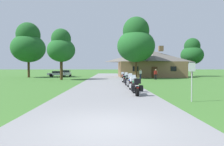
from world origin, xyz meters
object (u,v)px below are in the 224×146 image
at_px(bystander_red_shirt_by_tree, 156,74).
at_px(tree_left_far, 28,44).
at_px(parked_white_sedan_far_left, 58,74).
at_px(metal_signpost_roadside, 192,77).
at_px(motorcycle_silver_third_in_row, 131,82).
at_px(bystander_white_shirt_beside_signpost, 141,73).
at_px(motorcycle_red_fifth_in_row, 126,79).
at_px(tree_by_lodge_front, 136,42).
at_px(motorcycle_green_fourth_in_row, 127,81).
at_px(motorcycle_green_nearest_to_camera, 136,87).
at_px(tree_left_near, 61,47).
at_px(motorcycle_red_farthest_in_row, 124,78).
at_px(parked_white_suv_far_left, 66,73).
at_px(tree_right_of_lodge, 192,53).
at_px(bystander_tan_shirt_near_lodge, 156,73).
at_px(motorcycle_blue_second_in_row, 132,84).

height_order(bystander_red_shirt_by_tree, tree_left_far, tree_left_far).
bearing_deg(parked_white_sedan_far_left, metal_signpost_roadside, -159.87).
relative_size(motorcycle_silver_third_in_row, bystander_white_shirt_beside_signpost, 1.25).
bearing_deg(motorcycle_red_fifth_in_row, tree_by_lodge_front, 83.46).
bearing_deg(tree_left_far, motorcycle_green_fourth_in_row, -47.74).
relative_size(metal_signpost_roadside, tree_by_lodge_front, 0.20).
height_order(motorcycle_green_nearest_to_camera, tree_left_near, tree_left_near).
height_order(motorcycle_red_fifth_in_row, tree_left_far, tree_left_far).
bearing_deg(motorcycle_red_farthest_in_row, bystander_white_shirt_beside_signpost, 65.43).
xyz_separation_m(motorcycle_green_fourth_in_row, tree_left_far, (-17.69, 19.47, 5.97)).
relative_size(bystander_white_shirt_beside_signpost, parked_white_suv_far_left, 0.35).
bearing_deg(metal_signpost_roadside, motorcycle_green_fourth_in_row, 107.71).
bearing_deg(tree_right_of_lodge, bystander_tan_shirt_near_lodge, -140.04).
xyz_separation_m(tree_by_lodge_front, tree_left_near, (-12.26, -3.32, -1.32)).
bearing_deg(bystander_tan_shirt_near_lodge, tree_left_near, -7.27).
bearing_deg(parked_white_sedan_far_left, bystander_red_shirt_by_tree, -128.68).
xyz_separation_m(tree_by_lodge_front, tree_right_of_lodge, (14.01, 9.04, -1.13)).
bearing_deg(tree_right_of_lodge, motorcycle_blue_second_in_row, -121.68).
bearing_deg(tree_left_far, bystander_white_shirt_beside_signpost, -12.72).
bearing_deg(motorcycle_silver_third_in_row, bystander_tan_shirt_near_lodge, 73.79).
xyz_separation_m(motorcycle_red_fifth_in_row, metal_signpost_roadside, (2.58, -10.59, 0.73)).
bearing_deg(motorcycle_green_fourth_in_row, bystander_red_shirt_by_tree, 61.35).
height_order(bystander_red_shirt_by_tree, parked_white_suv_far_left, bystander_red_shirt_by_tree).
relative_size(motorcycle_green_nearest_to_camera, motorcycle_blue_second_in_row, 1.00).
relative_size(motorcycle_silver_third_in_row, motorcycle_red_farthest_in_row, 1.00).
distance_m(bystander_white_shirt_beside_signpost, metal_signpost_roadside, 22.97).
distance_m(motorcycle_green_fourth_in_row, motorcycle_red_farthest_in_row, 4.36).
relative_size(motorcycle_red_fifth_in_row, metal_signpost_roadside, 0.97).
relative_size(motorcycle_silver_third_in_row, bystander_red_shirt_by_tree, 1.25).
height_order(motorcycle_red_farthest_in_row, tree_left_near, tree_left_near).
height_order(motorcycle_red_fifth_in_row, motorcycle_red_farthest_in_row, same).
distance_m(motorcycle_red_fifth_in_row, bystander_tan_shirt_near_lodge, 14.53).
bearing_deg(motorcycle_blue_second_in_row, bystander_white_shirt_beside_signpost, 75.81).
relative_size(bystander_red_shirt_by_tree, tree_right_of_lodge, 0.19).
distance_m(motorcycle_blue_second_in_row, metal_signpost_roadside, 5.28).
distance_m(motorcycle_silver_third_in_row, tree_left_near, 16.99).
height_order(metal_signpost_roadside, tree_left_far, tree_left_far).
height_order(motorcycle_green_fourth_in_row, tree_right_of_lodge, tree_right_of_lodge).
bearing_deg(motorcycle_red_farthest_in_row, motorcycle_red_fifth_in_row, -92.03).
distance_m(motorcycle_green_nearest_to_camera, motorcycle_silver_third_in_row, 4.09).
height_order(motorcycle_green_nearest_to_camera, bystander_tan_shirt_near_lodge, bystander_tan_shirt_near_lodge).
relative_size(bystander_tan_shirt_near_lodge, parked_white_sedan_far_left, 0.39).
bearing_deg(metal_signpost_roadside, motorcycle_green_nearest_to_camera, 140.65).
bearing_deg(motorcycle_red_fifth_in_row, motorcycle_green_nearest_to_camera, -84.32).
distance_m(motorcycle_green_nearest_to_camera, tree_left_near, 20.31).
bearing_deg(motorcycle_red_farthest_in_row, tree_left_far, 135.30).
bearing_deg(motorcycle_green_fourth_in_row, parked_white_suv_far_left, 112.82).
bearing_deg(tree_left_far, tree_right_of_lodge, 7.13).
bearing_deg(motorcycle_red_farthest_in_row, tree_by_lodge_front, 69.68).
height_order(motorcycle_green_nearest_to_camera, tree_right_of_lodge, tree_right_of_lodge).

